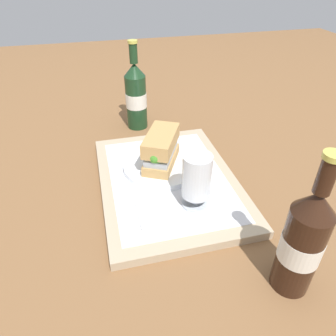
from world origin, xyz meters
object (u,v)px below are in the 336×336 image
(plate, at_px, (161,166))
(beer_bottle, at_px, (303,241))
(second_bottle, at_px, (136,96))
(beer_glass, at_px, (197,180))
(sandwich, at_px, (161,149))

(plate, distance_m, beer_bottle, 0.39)
(beer_bottle, relative_size, second_bottle, 1.00)
(plate, relative_size, beer_bottle, 0.71)
(second_bottle, bearing_deg, beer_bottle, 13.83)
(beer_glass, height_order, second_bottle, second_bottle)
(second_bottle, bearing_deg, beer_glass, 7.17)
(plate, height_order, beer_bottle, beer_bottle)
(plate, bearing_deg, beer_bottle, 21.54)
(sandwich, relative_size, beer_bottle, 0.54)
(sandwich, distance_m, second_bottle, 0.28)
(beer_bottle, bearing_deg, beer_glass, -153.66)
(plate, height_order, sandwich, sandwich)
(sandwich, relative_size, beer_glass, 1.16)
(sandwich, xyz_separation_m, beer_glass, (0.15, 0.04, 0.01))
(plate, relative_size, beer_glass, 1.52)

